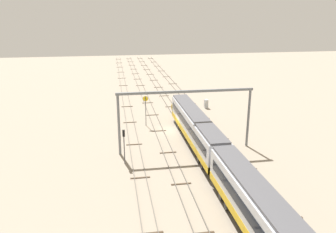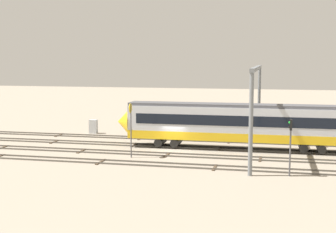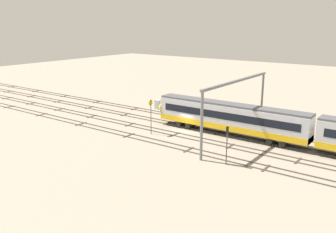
{
  "view_description": "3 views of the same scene",
  "coord_description": "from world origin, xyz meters",
  "px_view_note": "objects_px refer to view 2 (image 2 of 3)",
  "views": [
    {
      "loc": [
        -52.94,
        9.62,
        19.37
      ],
      "look_at": [
        1.07,
        0.59,
        2.18
      ],
      "focal_mm": 35.65,
      "sensor_mm": 36.0,
      "label": 1
    },
    {
      "loc": [
        -10.61,
        49.06,
        9.82
      ],
      "look_at": [
        0.82,
        -1.72,
        3.47
      ],
      "focal_mm": 51.25,
      "sensor_mm": 36.0,
      "label": 2
    },
    {
      "loc": [
        -30.67,
        46.15,
        16.76
      ],
      "look_at": [
        2.44,
        0.9,
        2.2
      ],
      "focal_mm": 39.03,
      "sensor_mm": 36.0,
      "label": 3
    }
  ],
  "objects_px": {
    "speed_sign_near_foreground": "(131,123)",
    "signal_light_trackside_approach": "(290,139)",
    "overhead_gantry": "(256,88)",
    "relay_cabinet": "(93,126)"
  },
  "relations": [
    {
      "from": "overhead_gantry",
      "to": "relay_cabinet",
      "type": "xyz_separation_m",
      "value": [
        21.31,
        -9.15,
        -5.88
      ]
    },
    {
      "from": "signal_light_trackside_approach",
      "to": "relay_cabinet",
      "type": "distance_m",
      "value": 30.58
    },
    {
      "from": "overhead_gantry",
      "to": "speed_sign_near_foreground",
      "type": "bearing_deg",
      "value": 20.89
    },
    {
      "from": "speed_sign_near_foreground",
      "to": "relay_cabinet",
      "type": "height_order",
      "value": "speed_sign_near_foreground"
    },
    {
      "from": "overhead_gantry",
      "to": "speed_sign_near_foreground",
      "type": "xyz_separation_m",
      "value": [
        11.94,
        4.56,
        -3.29
      ]
    },
    {
      "from": "signal_light_trackside_approach",
      "to": "relay_cabinet",
      "type": "xyz_separation_m",
      "value": [
        24.54,
        -18.11,
        -2.22
      ]
    },
    {
      "from": "overhead_gantry",
      "to": "relay_cabinet",
      "type": "bearing_deg",
      "value": -23.23
    },
    {
      "from": "speed_sign_near_foreground",
      "to": "relay_cabinet",
      "type": "relative_size",
      "value": 2.98
    },
    {
      "from": "speed_sign_near_foreground",
      "to": "signal_light_trackside_approach",
      "type": "bearing_deg",
      "value": 163.81
    },
    {
      "from": "signal_light_trackside_approach",
      "to": "speed_sign_near_foreground",
      "type": "bearing_deg",
      "value": -16.19
    }
  ]
}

